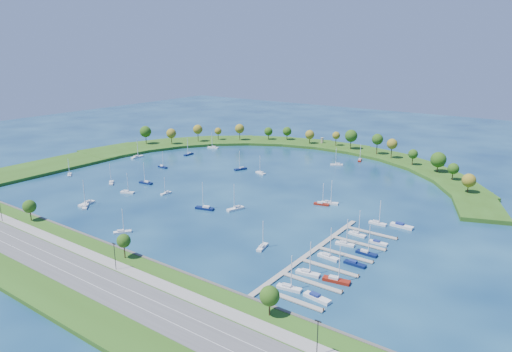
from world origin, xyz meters
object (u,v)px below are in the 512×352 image
Objects in this scene: moored_boat_3 at (166,193)px; moored_boat_6 at (122,231)px; harbor_tower at (322,140)px; docked_boat_10 at (378,223)px; dock_system at (327,258)px; moored_boat_10 at (87,203)px; moored_boat_20 at (189,154)px; moored_boat_2 at (205,208)px; moored_boat_4 at (137,157)px; docked_boat_6 at (345,243)px; docked_boat_2 at (308,272)px; docked_boat_5 at (355,264)px; moored_boat_11 at (70,174)px; moored_boat_12 at (337,164)px; moored_boat_16 at (163,166)px; moored_boat_17 at (321,203)px; moored_boat_13 at (360,160)px; docked_boat_0 at (289,287)px; docked_boat_1 at (317,298)px; moored_boat_8 at (262,246)px; moored_boat_14 at (241,168)px; moored_boat_0 at (261,172)px; docked_boat_9 at (378,243)px; moored_boat_18 at (146,182)px; docked_boat_3 at (336,279)px; moored_boat_5 at (213,147)px; docked_boat_11 at (402,226)px; docked_boat_7 at (366,252)px; moored_boat_7 at (127,192)px; moored_boat_19 at (329,202)px; moored_boat_15 at (236,208)px; moored_boat_1 at (111,182)px.

moored_boat_6 reaches higher than moored_boat_3.
docked_boat_10 reaches higher than harbor_tower.
dock_system is 7.46× the size of moored_boat_6.
moored_boat_10 is 1.07× the size of moored_boat_20.
moored_boat_4 is at bearing -40.96° from moored_boat_2.
docked_boat_6 is (97.58, -166.07, -3.35)m from harbor_tower.
docked_boat_2 is 1.52× the size of docked_boat_5.
moored_boat_11 is 0.88× the size of moored_boat_12.
moored_boat_11 is 0.97× the size of moored_boat_16.
moored_boat_11 is 158.77m from moored_boat_17.
moored_boat_13 is 186.05m from docked_boat_0.
docked_boat_1 is at bearing -84.74° from docked_boat_10.
harbor_tower is 201.26m from moored_boat_8.
moored_boat_6 is at bearing 33.30° from moored_boat_14.
moored_boat_8 is (82.20, -26.37, 0.04)m from moored_boat_3.
moored_boat_2 is at bearing 120.32° from moored_boat_0.
moored_boat_20 is at bearing 153.39° from docked_boat_5.
moored_boat_2 reaches higher than moored_boat_8.
moored_boat_2 is at bearing 25.23° from moored_boat_6.
harbor_tower reaches higher than docked_boat_9.
moored_boat_18 is 137.95m from docked_boat_2.
moored_boat_14 reaches higher than moored_boat_20.
docked_boat_0 is (89.12, -110.81, 0.02)m from moored_boat_0.
docked_boat_0 is 1.07× the size of docked_boat_10.
docked_boat_1 is 0.68× the size of docked_boat_3.
moored_boat_10 is 101.70m from moored_boat_14.
docked_boat_3 reaches higher than moored_boat_5.
moored_boat_4 reaches higher than docked_boat_11.
docked_boat_5 is (10.46, 29.04, -0.30)m from docked_boat_0.
moored_boat_7 is at bearing -176.45° from docked_boat_7.
moored_boat_2 is 1.18× the size of moored_boat_13.
harbor_tower is 0.37× the size of moored_boat_13.
moored_boat_4 is at bearing 114.97° from moored_boat_7.
moored_boat_5 is 1.35× the size of docked_boat_1.
moored_boat_19 is (-2.38, 63.27, 0.04)m from moored_boat_8.
moored_boat_6 is at bearing -4.36° from moored_boat_15.
moored_boat_6 is 182.70m from moored_boat_13.
docked_boat_10 is 1.15× the size of docked_boat_11.
harbor_tower is 0.39× the size of moored_boat_8.
docked_boat_2 is 1.26× the size of docked_boat_11.
moored_boat_20 is 0.98× the size of docked_boat_2.
docked_boat_11 is (9.93, 2.90, -0.14)m from docked_boat_10.
moored_boat_5 is at bearing 134.87° from moored_boat_19.
docked_boat_2 reaches higher than moored_boat_8.
moored_boat_13 is at bearing 99.58° from docked_boat_2.
moored_boat_1 is 36.14m from moored_boat_11.
moored_boat_12 is at bearing 28.66° from moored_boat_6.
docked_boat_1 is (172.28, -122.10, -0.23)m from moored_boat_20.
docked_boat_1 is 40.03m from docked_boat_7.
moored_boat_17 is (77.15, 33.30, 0.05)m from moored_boat_3.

